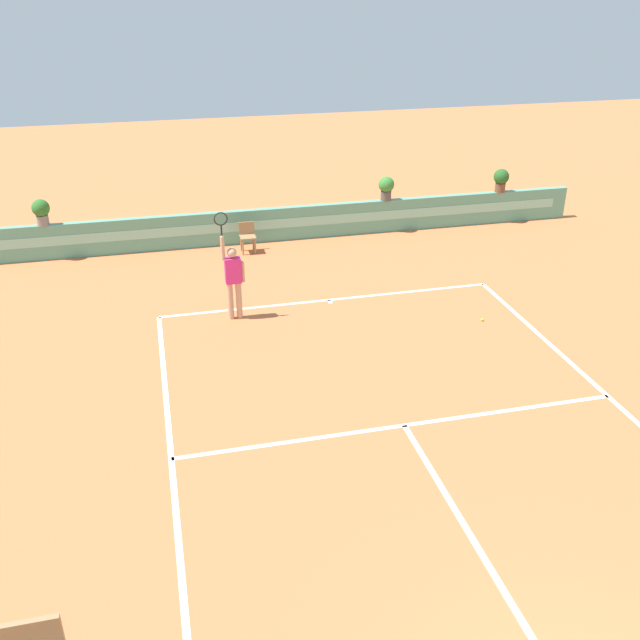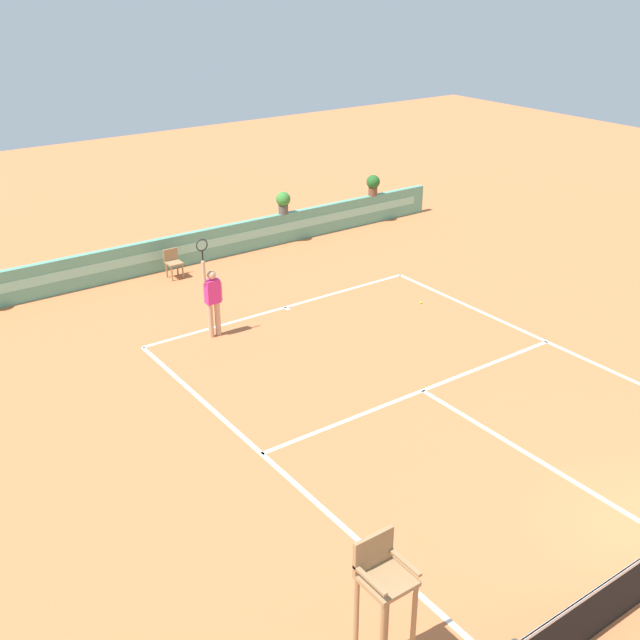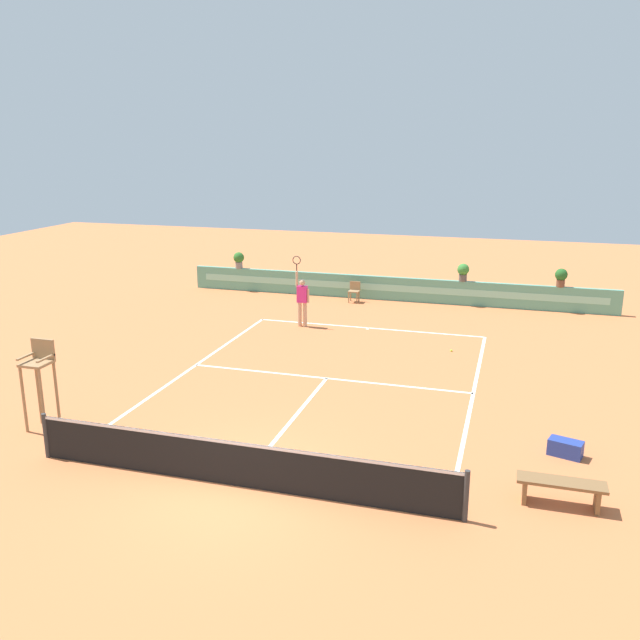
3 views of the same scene
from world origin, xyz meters
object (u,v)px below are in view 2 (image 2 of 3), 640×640
umpire_chair (382,595)px  tennis_player (213,297)px  ball_kid_chair (173,262)px  tennis_ball_near_baseline (421,303)px  potted_plant_far_right (373,184)px  potted_plant_right (283,201)px

umpire_chair → tennis_player: size_ratio=0.83×
ball_kid_chair → tennis_ball_near_baseline: (4.61, -5.72, -0.44)m
ball_kid_chair → tennis_player: size_ratio=0.33×
tennis_player → potted_plant_far_right: bearing=28.6°
umpire_chair → tennis_ball_near_baseline: size_ratio=31.47×
ball_kid_chair → potted_plant_far_right: (8.13, 0.73, 0.93)m
ball_kid_chair → potted_plant_right: (4.36, 0.73, 0.93)m
tennis_ball_near_baseline → umpire_chair: bearing=-134.8°
umpire_chair → tennis_player: bearing=73.1°
tennis_player → potted_plant_right: bearing=43.1°
umpire_chair → potted_plant_right: (8.38, 15.13, 0.07)m
tennis_ball_near_baseline → potted_plant_far_right: bearing=61.4°
ball_kid_chair → potted_plant_far_right: potted_plant_far_right is taller
tennis_player → potted_plant_right: size_ratio=3.57×
umpire_chair → ball_kid_chair: umpire_chair is taller
umpire_chair → potted_plant_right: bearing=61.0°
tennis_player → potted_plant_far_right: (9.05, 4.94, 0.36)m
tennis_player → tennis_ball_near_baseline: 5.83m
umpire_chair → potted_plant_right: size_ratio=2.96×
potted_plant_far_right → umpire_chair: bearing=-128.8°
umpire_chair → tennis_player: (3.09, 10.18, -0.29)m
ball_kid_chair → tennis_player: (-0.92, -4.21, 0.57)m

